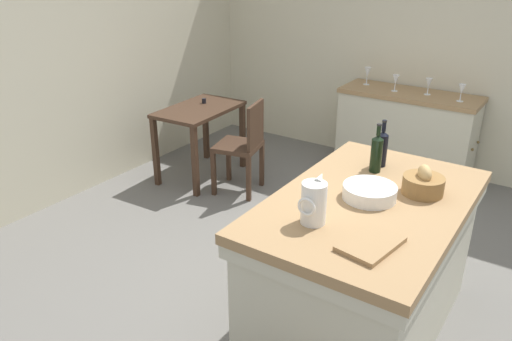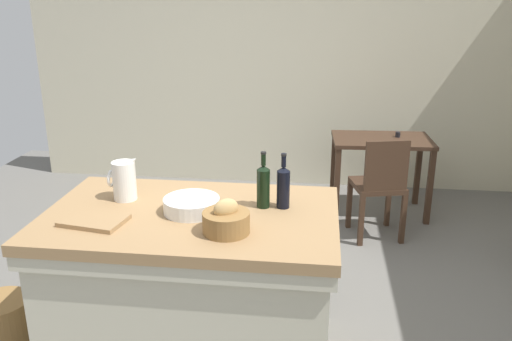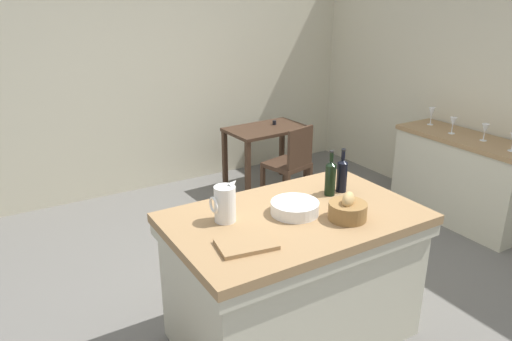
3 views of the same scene
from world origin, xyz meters
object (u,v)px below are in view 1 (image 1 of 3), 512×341
at_px(wash_bowl, 370,192).
at_px(wine_bottle_amber, 376,153).
at_px(wine_glass_far_left, 462,90).
at_px(pitcher, 314,203).
at_px(wine_bottle_dark, 382,148).
at_px(bread_basket, 423,184).
at_px(side_cabinet, 405,134).
at_px(wooden_chair, 244,144).
at_px(wine_glass_right, 367,73).
at_px(island_table, 364,262).
at_px(cutting_board, 371,244).
at_px(writing_desk, 200,119).
at_px(wine_glass_left, 429,83).
at_px(wine_glass_middle, 396,80).

height_order(wash_bowl, wine_bottle_amber, wine_bottle_amber).
relative_size(wine_bottle_amber, wine_glass_far_left, 1.93).
height_order(pitcher, wine_bottle_dark, wine_bottle_dark).
xyz_separation_m(bread_basket, wine_bottle_dark, (0.25, 0.35, 0.06)).
height_order(side_cabinet, wine_bottle_dark, wine_bottle_dark).
relative_size(pitcher, wine_bottle_dark, 0.86).
height_order(wooden_chair, wine_glass_right, wine_glass_right).
bearing_deg(wine_bottle_amber, island_table, -161.20).
xyz_separation_m(cutting_board, wine_bottle_dark, (0.94, 0.32, 0.11)).
height_order(writing_desk, wine_glass_left, wine_glass_left).
xyz_separation_m(side_cabinet, wine_bottle_amber, (-2.09, -0.46, 0.59)).
bearing_deg(wine_bottle_amber, wine_glass_middle, 16.65).
distance_m(wine_glass_left, wine_glass_middle, 0.32).
bearing_deg(wine_glass_far_left, side_cabinet, 83.84).
bearing_deg(writing_desk, wash_bowl, -118.37).
xyz_separation_m(cutting_board, wine_glass_far_left, (2.87, 0.29, 0.07)).
xyz_separation_m(wash_bowl, bread_basket, (0.23, -0.23, 0.02)).
relative_size(side_cabinet, cutting_board, 4.40).
bearing_deg(wine_glass_left, wine_bottle_amber, -171.86).
height_order(island_table, wine_glass_middle, wine_glass_middle).
xyz_separation_m(pitcher, wine_glass_left, (2.89, 0.28, -0.03)).
bearing_deg(island_table, wine_glass_middle, 16.99).
bearing_deg(side_cabinet, writing_desk, 125.33).
distance_m(bread_basket, wine_bottle_amber, 0.38).
bearing_deg(wine_glass_left, cutting_board, -168.15).
bearing_deg(wine_glass_left, wash_bowl, -170.43).
height_order(wash_bowl, wine_glass_left, wine_glass_left).
distance_m(island_table, pitcher, 0.69).
xyz_separation_m(wine_bottle_dark, wine_glass_left, (2.00, 0.29, -0.04)).
height_order(wine_bottle_dark, wine_glass_left, wine_bottle_dark).
bearing_deg(wine_bottle_amber, wine_glass_right, 23.97).
height_order(writing_desk, pitcher, pitcher).
xyz_separation_m(wine_glass_middle, wine_glass_right, (0.09, 0.34, 0.01)).
height_order(cutting_board, wine_glass_far_left, wine_glass_far_left).
relative_size(wash_bowl, wine_glass_left, 1.86).
bearing_deg(wine_glass_middle, island_table, -163.01).
xyz_separation_m(pitcher, wine_glass_far_left, (2.83, -0.04, -0.03)).
relative_size(side_cabinet, wine_glass_far_left, 8.44).
bearing_deg(side_cabinet, wash_bowl, -166.81).
relative_size(wine_bottle_dark, wine_glass_left, 1.90).
xyz_separation_m(side_cabinet, cutting_board, (-2.92, -0.78, 0.48)).
distance_m(wash_bowl, wine_glass_middle, 2.53).
relative_size(wooden_chair, wash_bowl, 3.01).
xyz_separation_m(writing_desk, wooden_chair, (-0.06, -0.58, -0.13)).
bearing_deg(wine_glass_left, wine_glass_right, 86.92).
bearing_deg(wooden_chair, wine_bottle_amber, -116.89).
bearing_deg(wine_glass_middle, wash_bowl, -163.23).
bearing_deg(wash_bowl, pitcher, 162.28).
relative_size(side_cabinet, wine_glass_middle, 8.39).
relative_size(wine_bottle_amber, wine_glass_left, 1.95).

